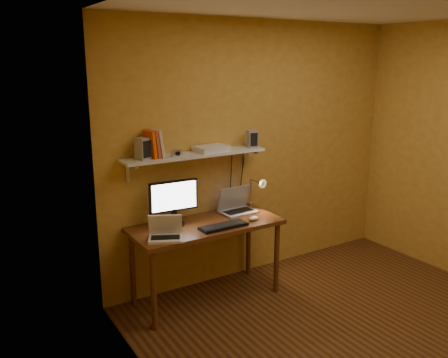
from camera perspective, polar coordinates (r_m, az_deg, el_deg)
room at (r=3.74m, az=18.36°, el=-0.66°), size 3.44×3.24×2.64m
desk at (r=4.39m, az=-2.15°, el=-6.44°), size 1.40×0.60×0.75m
wall_shelf at (r=4.37m, az=-3.48°, el=2.90°), size 1.40×0.25×0.21m
monitor at (r=4.28m, az=-6.07°, el=-2.56°), size 0.46×0.21×0.41m
laptop at (r=4.67m, az=1.48°, el=-3.20°), size 0.35×0.26×0.25m
netbook at (r=4.02m, az=-7.07°, el=-6.36°), size 0.34×0.30×0.21m
keyboard at (r=4.26m, az=-0.06°, el=-5.70°), size 0.45×0.16×0.02m
mouse at (r=4.45m, az=3.61°, el=-4.73°), size 0.11×0.08×0.04m
desk_lamp at (r=4.74m, az=4.03°, el=-1.16°), size 0.09×0.23×0.38m
speaker_left at (r=4.14m, az=-9.75°, el=3.63°), size 0.13×0.13×0.19m
speaker_right at (r=4.66m, az=3.40°, el=4.85°), size 0.11×0.11×0.16m
books at (r=4.19m, az=-8.45°, el=4.20°), size 0.14×0.17×0.25m
shelf_camera at (r=4.22m, az=-5.73°, el=3.11°), size 0.11×0.06×0.06m
router at (r=4.45m, az=-1.55°, el=3.68°), size 0.33×0.24×0.05m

